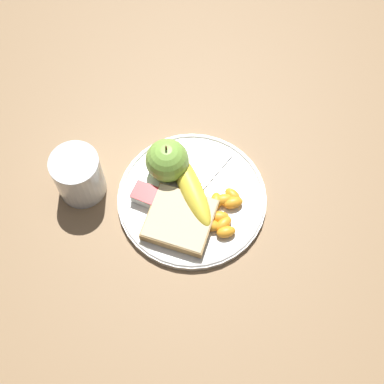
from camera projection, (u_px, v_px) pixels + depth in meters
The scene contains 18 objects.
ground_plane at pixel (192, 200), 0.92m from camera, with size 3.00×3.00×0.00m, color olive.
plate at pixel (192, 198), 0.92m from camera, with size 0.26×0.26×0.01m.
juice_glass at pixel (79, 176), 0.89m from camera, with size 0.08×0.08×0.09m.
apple at pixel (167, 161), 0.90m from camera, with size 0.07×0.07×0.08m.
banana at pixel (190, 186), 0.90m from camera, with size 0.14×0.14×0.04m.
bread_slice at pixel (178, 219), 0.88m from camera, with size 0.11×0.11×0.02m.
fork at pixel (195, 194), 0.91m from camera, with size 0.06×0.17×0.00m.
jam_packet at pixel (145, 195), 0.90m from camera, with size 0.04×0.03×0.02m.
orange_segment_0 at pixel (233, 195), 0.90m from camera, with size 0.04×0.03×0.02m.
orange_segment_1 at pixel (216, 201), 0.90m from camera, with size 0.03×0.04×0.02m.
orange_segment_2 at pixel (226, 232), 0.87m from camera, with size 0.04×0.03×0.02m.
orange_segment_3 at pixel (211, 225), 0.88m from camera, with size 0.04×0.02×0.02m.
orange_segment_4 at pixel (197, 220), 0.88m from camera, with size 0.02×0.04×0.02m.
orange_segment_5 at pixel (219, 217), 0.89m from camera, with size 0.04×0.03×0.02m.
orange_segment_6 at pixel (224, 200), 0.90m from camera, with size 0.04×0.03×0.02m.
orange_segment_7 at pixel (233, 203), 0.90m from camera, with size 0.04×0.04×0.02m.
orange_segment_8 at pixel (195, 205), 0.90m from camera, with size 0.03×0.03×0.01m.
orange_segment_9 at pixel (224, 224), 0.88m from camera, with size 0.03×0.04×0.02m.
Camera 1 is at (-0.15, 0.36, 0.83)m, focal length 50.00 mm.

